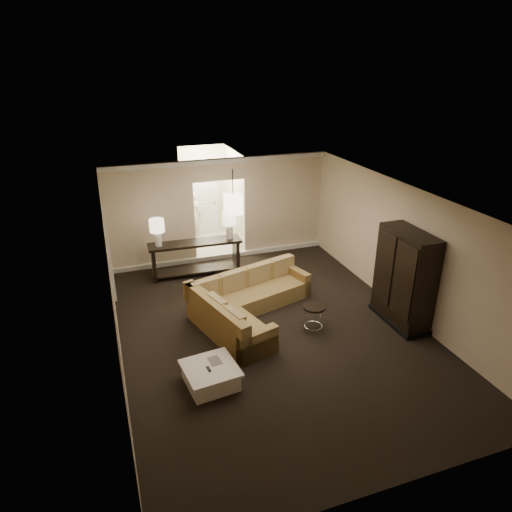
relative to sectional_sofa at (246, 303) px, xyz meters
name	(u,v)px	position (x,y,z in m)	size (l,w,h in m)	color
ground	(272,331)	(0.33, -0.71, -0.34)	(8.00, 8.00, 0.00)	black
wall_back	(220,210)	(0.33, 3.29, 1.06)	(6.00, 0.04, 2.80)	beige
wall_front	(396,407)	(0.33, -4.71, 1.06)	(6.00, 0.04, 2.80)	beige
wall_left	(113,294)	(-2.67, -0.71, 1.06)	(0.04, 8.00, 2.80)	beige
wall_right	(404,250)	(3.33, -0.71, 1.06)	(0.04, 8.00, 2.80)	beige
ceiling	(275,200)	(0.33, -0.71, 2.46)	(6.00, 8.00, 0.02)	white
crown_molding	(219,161)	(0.33, 3.24, 2.39)	(6.00, 0.10, 0.12)	white
baseboard	(222,256)	(0.33, 3.24, -0.28)	(6.00, 0.10, 0.12)	white
side_door	(109,253)	(-2.64, 2.09, 0.71)	(0.05, 0.90, 2.10)	white
foyer	(208,200)	(0.33, 4.63, 0.96)	(1.44, 2.02, 2.80)	beige
sectional_sofa	(246,303)	(0.00, 0.00, 0.00)	(2.97, 2.86, 0.85)	brown
coffee_table	(211,375)	(-1.27, -1.91, -0.15)	(0.98, 0.98, 0.37)	white
console_table	(196,255)	(-0.56, 2.45, 0.20)	(2.36, 0.63, 0.91)	black
armoire	(404,280)	(3.02, -1.23, 0.64)	(0.61, 1.42, 2.04)	black
drink_table	(314,313)	(1.14, -0.96, 0.07)	(0.46, 0.46, 0.57)	black
table_lamp_left	(157,228)	(-1.47, 2.49, 1.03)	(0.36, 0.36, 0.69)	silver
table_lamp_right	(229,221)	(0.34, 2.41, 1.03)	(0.36, 0.36, 0.69)	silver
pendant_light	(233,204)	(0.33, 1.99, 1.62)	(0.38, 0.38, 1.09)	black
person	(192,213)	(-0.12, 4.89, 0.52)	(0.62, 0.41, 1.71)	beige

